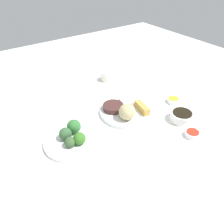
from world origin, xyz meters
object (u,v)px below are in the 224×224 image
(sauce_ramekin_sweet_and_sour, at_px, (192,134))
(sauce_ramekin_hot_mustard, at_px, (173,101))
(main_plate, at_px, (127,111))
(teacup, at_px, (107,76))
(broccoli_plate, at_px, (72,141))
(soy_sauce_bowl, at_px, (182,117))

(sauce_ramekin_sweet_and_sour, height_order, sauce_ramekin_hot_mustard, same)
(main_plate, distance_m, sauce_ramekin_hot_mustard, 0.25)
(sauce_ramekin_sweet_and_sour, distance_m, teacup, 0.59)
(main_plate, bearing_deg, sauce_ramekin_hot_mustard, 75.01)
(broccoli_plate, height_order, teacup, teacup)
(main_plate, relative_size, sauce_ramekin_hot_mustard, 4.39)
(sauce_ramekin_hot_mustard, distance_m, teacup, 0.40)
(broccoli_plate, height_order, sauce_ramekin_sweet_and_sour, sauce_ramekin_sweet_and_sour)
(sauce_ramekin_hot_mustard, height_order, teacup, teacup)
(soy_sauce_bowl, height_order, sauce_ramekin_hot_mustard, soy_sauce_bowl)
(broccoli_plate, bearing_deg, sauce_ramekin_sweet_and_sour, 58.84)
(sauce_ramekin_sweet_and_sour, relative_size, sauce_ramekin_hot_mustard, 1.00)
(main_plate, height_order, broccoli_plate, main_plate)
(broccoli_plate, bearing_deg, sauce_ramekin_hot_mustard, 86.37)
(main_plate, xyz_separation_m, sauce_ramekin_sweet_and_sour, (0.28, 0.11, 0.00))
(broccoli_plate, distance_m, soy_sauce_bowl, 0.48)
(broccoli_plate, xyz_separation_m, teacup, (-0.34, 0.40, 0.02))
(main_plate, relative_size, broccoli_plate, 1.16)
(teacup, bearing_deg, sauce_ramekin_hot_mustard, 19.70)
(soy_sauce_bowl, relative_size, teacup, 1.44)
(sauce_ramekin_sweet_and_sour, distance_m, sauce_ramekin_hot_mustard, 0.25)
(main_plate, height_order, teacup, teacup)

